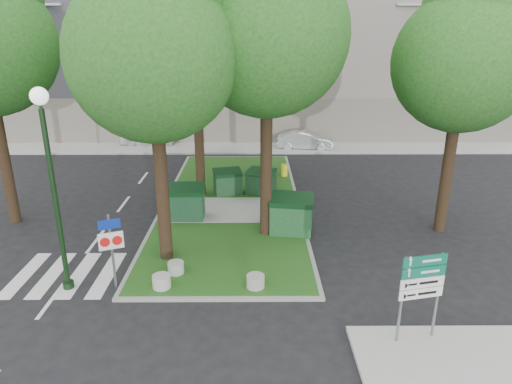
{
  "coord_description": "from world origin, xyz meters",
  "views": [
    {
      "loc": [
        1.54,
        -11.78,
        7.55
      ],
      "look_at": [
        1.62,
        3.96,
        2.0
      ],
      "focal_mm": 32.0,
      "sensor_mm": 36.0,
      "label": 1
    }
  ],
  "objects_px": {
    "tree_median_mid": "(197,45)",
    "tree_median_near_right": "(270,18)",
    "tree_street_right": "(467,49)",
    "dumpster_b": "(228,182)",
    "bollard_mid": "(176,268)",
    "tree_median_near_left": "(155,40)",
    "tree_median_far": "(269,15)",
    "car_white": "(148,137)",
    "litter_bin": "(284,170)",
    "dumpster_c": "(261,182)",
    "car_silver": "(305,140)",
    "directional_sign": "(421,284)",
    "bollard_right": "(256,281)",
    "traffic_sign_pole": "(111,242)",
    "street_lamp": "(50,169)",
    "dumpster_d": "(291,214)",
    "dumpster_a": "(186,202)",
    "bollard_left": "(162,281)"
  },
  "relations": [
    {
      "from": "dumpster_a",
      "to": "bollard_mid",
      "type": "height_order",
      "value": "dumpster_a"
    },
    {
      "from": "street_lamp",
      "to": "dumpster_c",
      "type": "bearing_deg",
      "value": 53.81
    },
    {
      "from": "tree_street_right",
      "to": "bollard_mid",
      "type": "distance_m",
      "value": 12.64
    },
    {
      "from": "tree_median_mid",
      "to": "traffic_sign_pole",
      "type": "bearing_deg",
      "value": -102.41
    },
    {
      "from": "dumpster_b",
      "to": "dumpster_d",
      "type": "height_order",
      "value": "dumpster_d"
    },
    {
      "from": "tree_median_mid",
      "to": "tree_street_right",
      "type": "relative_size",
      "value": 0.99
    },
    {
      "from": "car_white",
      "to": "car_silver",
      "type": "relative_size",
      "value": 1.0
    },
    {
      "from": "dumpster_c",
      "to": "tree_median_near_right",
      "type": "bearing_deg",
      "value": -65.38
    },
    {
      "from": "dumpster_c",
      "to": "car_silver",
      "type": "bearing_deg",
      "value": 93.58
    },
    {
      "from": "litter_bin",
      "to": "car_silver",
      "type": "relative_size",
      "value": 0.17
    },
    {
      "from": "dumpster_b",
      "to": "car_silver",
      "type": "relative_size",
      "value": 0.4
    },
    {
      "from": "bollard_left",
      "to": "litter_bin",
      "type": "height_order",
      "value": "litter_bin"
    },
    {
      "from": "dumpster_b",
      "to": "bollard_mid",
      "type": "relative_size",
      "value": 2.88
    },
    {
      "from": "bollard_left",
      "to": "bollard_mid",
      "type": "xyz_separation_m",
      "value": [
        0.29,
        0.89,
        -0.01
      ]
    },
    {
      "from": "dumpster_b",
      "to": "bollard_left",
      "type": "xyz_separation_m",
      "value": [
        -1.59,
        -8.58,
        -0.39
      ]
    },
    {
      "from": "tree_median_near_right",
      "to": "tree_median_mid",
      "type": "xyz_separation_m",
      "value": [
        -3.0,
        4.5,
        -1.01
      ]
    },
    {
      "from": "tree_median_near_left",
      "to": "car_silver",
      "type": "distance_m",
      "value": 18.36
    },
    {
      "from": "dumpster_c",
      "to": "street_lamp",
      "type": "height_order",
      "value": "street_lamp"
    },
    {
      "from": "tree_median_near_left",
      "to": "bollard_right",
      "type": "xyz_separation_m",
      "value": [
        3.0,
        -2.06,
        -7.0
      ]
    },
    {
      "from": "dumpster_a",
      "to": "dumpster_b",
      "type": "height_order",
      "value": "dumpster_a"
    },
    {
      "from": "litter_bin",
      "to": "directional_sign",
      "type": "bearing_deg",
      "value": -80.03
    },
    {
      "from": "bollard_right",
      "to": "traffic_sign_pole",
      "type": "height_order",
      "value": "traffic_sign_pole"
    },
    {
      "from": "dumpster_b",
      "to": "litter_bin",
      "type": "distance_m",
      "value": 4.11
    },
    {
      "from": "tree_median_far",
      "to": "car_white",
      "type": "relative_size",
      "value": 3.17
    },
    {
      "from": "tree_median_near_left",
      "to": "bollard_mid",
      "type": "height_order",
      "value": "tree_median_near_left"
    },
    {
      "from": "dumpster_b",
      "to": "litter_bin",
      "type": "relative_size",
      "value": 2.39
    },
    {
      "from": "dumpster_a",
      "to": "bollard_left",
      "type": "distance_m",
      "value": 5.55
    },
    {
      "from": "tree_median_near_left",
      "to": "tree_median_mid",
      "type": "relative_size",
      "value": 1.05
    },
    {
      "from": "car_white",
      "to": "dumpster_c",
      "type": "bearing_deg",
      "value": -142.28
    },
    {
      "from": "tree_median_near_right",
      "to": "directional_sign",
      "type": "distance_m",
      "value": 9.77
    },
    {
      "from": "tree_median_mid",
      "to": "car_white",
      "type": "bearing_deg",
      "value": 115.14
    },
    {
      "from": "tree_median_mid",
      "to": "directional_sign",
      "type": "distance_m",
      "value": 13.91
    },
    {
      "from": "dumpster_b",
      "to": "car_white",
      "type": "height_order",
      "value": "dumpster_b"
    },
    {
      "from": "tree_median_far",
      "to": "bollard_right",
      "type": "distance_m",
      "value": 14.08
    },
    {
      "from": "directional_sign",
      "to": "litter_bin",
      "type": "bearing_deg",
      "value": 87.46
    },
    {
      "from": "tree_median_mid",
      "to": "dumpster_c",
      "type": "distance_m",
      "value": 6.86
    },
    {
      "from": "dumpster_b",
      "to": "tree_median_near_left",
      "type": "bearing_deg",
      "value": -119.34
    },
    {
      "from": "car_silver",
      "to": "dumpster_c",
      "type": "bearing_deg",
      "value": 167.85
    },
    {
      "from": "dumpster_a",
      "to": "bollard_mid",
      "type": "xyz_separation_m",
      "value": [
        0.31,
        -4.64,
        -0.51
      ]
    },
    {
      "from": "bollard_mid",
      "to": "litter_bin",
      "type": "xyz_separation_m",
      "value": [
        4.2,
        10.58,
        0.13
      ]
    },
    {
      "from": "tree_street_right",
      "to": "directional_sign",
      "type": "xyz_separation_m",
      "value": [
        -3.43,
        -7.06,
        -5.29
      ]
    },
    {
      "from": "tree_median_near_left",
      "to": "dumpster_b",
      "type": "xyz_separation_m",
      "value": [
        1.7,
        6.52,
        -6.61
      ]
    },
    {
      "from": "tree_median_mid",
      "to": "tree_median_near_right",
      "type": "bearing_deg",
      "value": -56.31
    },
    {
      "from": "bollard_mid",
      "to": "dumpster_d",
      "type": "bearing_deg",
      "value": 38.76
    },
    {
      "from": "tree_street_right",
      "to": "bollard_left",
      "type": "distance_m",
      "value": 13.15
    },
    {
      "from": "tree_median_far",
      "to": "traffic_sign_pole",
      "type": "relative_size",
      "value": 4.84
    },
    {
      "from": "tree_median_far",
      "to": "directional_sign",
      "type": "height_order",
      "value": "tree_median_far"
    },
    {
      "from": "bollard_right",
      "to": "car_silver",
      "type": "xyz_separation_m",
      "value": [
        3.43,
        17.89,
        0.3
      ]
    },
    {
      "from": "bollard_right",
      "to": "car_white",
      "type": "height_order",
      "value": "car_white"
    },
    {
      "from": "tree_median_mid",
      "to": "tree_median_far",
      "type": "height_order",
      "value": "tree_median_far"
    }
  ]
}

